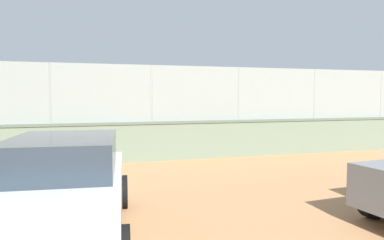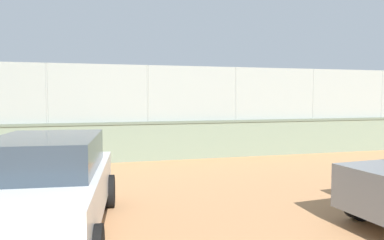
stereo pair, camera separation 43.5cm
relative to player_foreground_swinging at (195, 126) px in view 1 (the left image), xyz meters
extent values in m
plane|color=tan|center=(0.77, -9.53, -0.90)|extent=(260.00, 260.00, 0.00)
cube|color=slate|center=(0.65, 2.40, -0.29)|extent=(28.62, 0.74, 1.22)
cube|color=#556151|center=(0.65, 2.40, 0.36)|extent=(28.62, 0.80, 0.08)
cube|color=gray|center=(0.65, 2.40, 1.33)|extent=(28.04, 0.43, 1.86)
cylinder|color=gray|center=(-7.14, 2.29, 1.33)|extent=(0.07, 0.07, 1.86)
cylinder|color=gray|center=(-4.02, 2.33, 1.33)|extent=(0.07, 0.07, 1.86)
cylinder|color=gray|center=(-0.91, 2.37, 1.33)|extent=(0.07, 0.07, 1.86)
cylinder|color=gray|center=(2.21, 2.42, 1.33)|extent=(0.07, 0.07, 1.86)
cylinder|color=gray|center=(5.32, 2.46, 1.33)|extent=(0.07, 0.07, 1.86)
cylinder|color=#B2B2B2|center=(0.01, -0.11, -0.52)|extent=(0.19, 0.19, 0.75)
cylinder|color=#B2B2B2|center=(-0.06, 0.08, -0.52)|extent=(0.19, 0.19, 0.75)
cylinder|color=#429951|center=(-0.02, -0.02, 0.13)|extent=(0.44, 0.44, 0.56)
cylinder|color=#936B4C|center=(0.13, -0.27, 0.24)|extent=(0.53, 0.28, 0.16)
cylinder|color=#936B4C|center=(0.15, 0.36, 0.24)|extent=(0.53, 0.28, 0.16)
sphere|color=#936B4C|center=(-0.02, -0.02, 0.52)|extent=(0.21, 0.21, 0.21)
cylinder|color=white|center=(-0.02, -0.02, 0.61)|extent=(0.29, 0.29, 0.05)
cylinder|color=black|center=(0.32, 0.43, 0.24)|extent=(0.29, 0.14, 0.04)
ellipsoid|color=#333338|center=(0.52, 0.51, 0.24)|extent=(0.29, 0.14, 0.24)
cylinder|color=black|center=(-1.60, -2.23, -0.51)|extent=(0.16, 0.16, 0.78)
cylinder|color=black|center=(-1.62, -2.43, -0.51)|extent=(0.16, 0.16, 0.78)
cylinder|color=white|center=(-1.61, -2.33, 0.16)|extent=(0.37, 0.37, 0.57)
cylinder|color=#936B4C|center=(-1.63, -2.03, 0.28)|extent=(0.55, 0.14, 0.17)
cylinder|color=#936B4C|center=(-1.94, -2.60, 0.28)|extent=(0.55, 0.14, 0.17)
sphere|color=#936B4C|center=(-1.61, -2.33, 0.56)|extent=(0.22, 0.22, 0.22)
cylinder|color=red|center=(-1.61, -2.33, 0.66)|extent=(0.25, 0.25, 0.05)
cylinder|color=black|center=(-2.12, -2.58, 0.28)|extent=(0.30, 0.06, 0.04)
ellipsoid|color=#333338|center=(-2.34, -2.56, 0.28)|extent=(0.30, 0.06, 0.24)
cylinder|color=navy|center=(-0.91, -10.93, -0.53)|extent=(0.21, 0.21, 0.75)
cylinder|color=navy|center=(-0.75, -10.82, -0.53)|extent=(0.21, 0.21, 0.75)
cylinder|color=#D14C42|center=(-0.83, -10.88, 0.12)|extent=(0.47, 0.47, 0.55)
cylinder|color=tan|center=(-1.04, -11.08, 0.23)|extent=(0.37, 0.49, 0.16)
cylinder|color=tan|center=(-0.42, -10.97, 0.23)|extent=(0.37, 0.49, 0.16)
sphere|color=tan|center=(-0.83, -10.88, 0.50)|extent=(0.21, 0.21, 0.21)
cylinder|color=black|center=(-0.83, -10.88, 0.59)|extent=(0.31, 0.31, 0.05)
cylinder|color=black|center=(-0.33, -11.12, 0.23)|extent=(0.20, 0.27, 0.04)
ellipsoid|color=#333338|center=(-0.20, -11.30, 0.23)|extent=(0.19, 0.27, 0.24)
sphere|color=white|center=(-0.20, 1.59, -0.81)|extent=(0.17, 0.17, 0.17)
cube|color=brown|center=(6.39, 0.22, -0.45)|extent=(1.61, 0.40, 0.06)
cube|color=brown|center=(6.39, 0.38, -0.23)|extent=(1.60, 0.06, 0.40)
cube|color=#333338|center=(5.75, 0.21, -0.68)|extent=(0.07, 0.38, 0.45)
cube|color=#333338|center=(7.03, 0.23, -0.68)|extent=(0.07, 0.38, 0.45)
cube|color=white|center=(4.55, 8.54, -0.26)|extent=(2.06, 4.10, 0.67)
cube|color=#28333D|center=(4.54, 8.35, 0.34)|extent=(1.71, 2.34, 0.53)
cylinder|color=black|center=(3.58, 7.27, -0.59)|extent=(0.25, 0.63, 0.62)
cylinder|color=black|center=(5.31, 7.13, -0.59)|extent=(0.25, 0.63, 0.62)
cylinder|color=black|center=(-0.61, 9.07, -0.59)|extent=(0.64, 0.26, 0.62)
camera|label=1|loc=(4.10, 14.09, 1.22)|focal=33.33mm
camera|label=2|loc=(3.68, 14.20, 1.22)|focal=33.33mm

